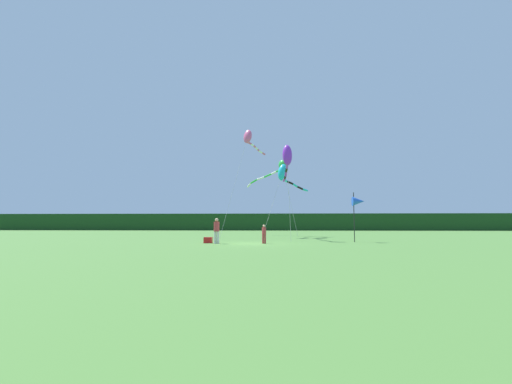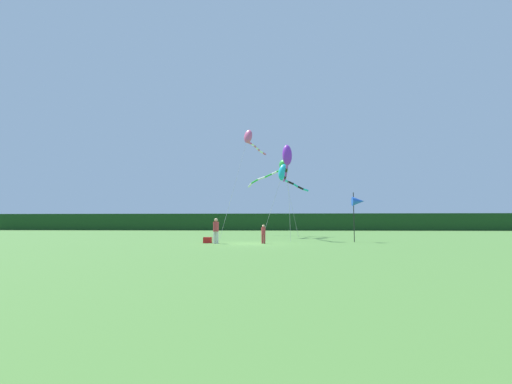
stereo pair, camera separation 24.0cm
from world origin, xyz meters
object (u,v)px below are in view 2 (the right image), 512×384
kite_cyan (284,174)px  banner_flag_pole (358,202)px  kite_green (278,169)px  kite_rainbow (249,138)px  cooler_box (208,240)px  kite_purple (287,158)px  person_child (263,233)px  person_adult (216,229)px

kite_cyan → banner_flag_pole: bearing=-57.1°
kite_green → kite_rainbow: size_ratio=0.75×
cooler_box → banner_flag_pole: size_ratio=0.16×
banner_flag_pole → kite_rainbow: kite_rainbow is taller
kite_purple → kite_rainbow: size_ratio=0.71×
banner_flag_pole → kite_green: 14.66m
person_child → cooler_box: 4.02m
person_child → kite_cyan: kite_cyan is taller
person_child → cooler_box: person_child is taller
banner_flag_pole → kite_purple: bearing=154.1°
kite_cyan → kite_green: size_ratio=0.88×
person_adult → cooler_box: person_adult is taller
person_child → banner_flag_pole: bearing=19.0°
kite_cyan → kite_purple: bearing=-88.7°
kite_rainbow → kite_green: bearing=47.2°
cooler_box → kite_rainbow: kite_rainbow is taller
cooler_box → kite_cyan: bearing=61.6°
person_child → person_adult: bearing=-176.3°
banner_flag_pole → kite_green: bearing=115.6°
person_child → kite_green: 16.49m
person_child → kite_purple: (1.78, 4.96, 6.12)m
banner_flag_pole → kite_cyan: (-5.38, 8.31, 3.30)m
kite_rainbow → person_adult: bearing=-96.3°
kite_green → cooler_box: bearing=-108.7°
person_adult → kite_green: (4.28, 15.21, 6.52)m
person_child → kite_purple: kite_purple is taller
banner_flag_pole → kite_cyan: size_ratio=0.50×
cooler_box → kite_purple: 9.92m
kite_purple → kite_rainbow: (-3.73, 6.85, 3.37)m
banner_flag_pole → kite_purple: (-5.25, 2.55, 3.83)m
person_child → cooler_box: (-3.97, 0.35, -0.52)m
person_child → kite_rainbow: 15.28m
cooler_box → kite_green: (4.97, 14.65, 7.29)m
person_adult → banner_flag_pole: banner_flag_pole is taller
person_child → cooler_box: bearing=174.9°
banner_flag_pole → kite_rainbow: size_ratio=0.33×
banner_flag_pole → kite_green: kite_green is taller
person_child → kite_cyan: (1.65, 10.72, 5.58)m
kite_green → kite_purple: bearing=-85.5°
cooler_box → kite_purple: (5.75, 4.61, 6.63)m
cooler_box → kite_cyan: (5.62, 10.37, 6.10)m
kite_green → kite_purple: kite_green is taller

